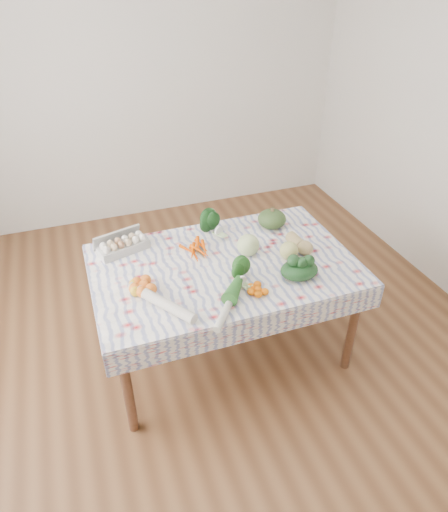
# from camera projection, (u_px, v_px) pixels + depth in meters

# --- Properties ---
(ground) EXTENTS (4.50, 4.50, 0.00)m
(ground) POSITION_uv_depth(u_px,v_px,m) (224.00, 348.00, 3.33)
(ground) COLOR brown
(ground) RESTS_ON ground
(wall_back) EXTENTS (4.00, 0.04, 2.80)m
(wall_back) POSITION_uv_depth(u_px,v_px,m) (144.00, 79.00, 4.30)
(wall_back) COLOR silver
(wall_back) RESTS_ON ground
(dining_table) EXTENTS (1.60, 1.00, 0.75)m
(dining_table) POSITION_uv_depth(u_px,v_px,m) (224.00, 274.00, 2.95)
(dining_table) COLOR brown
(dining_table) RESTS_ON ground
(tablecloth) EXTENTS (1.66, 1.06, 0.01)m
(tablecloth) POSITION_uv_depth(u_px,v_px,m) (224.00, 264.00, 2.91)
(tablecloth) COLOR white
(tablecloth) RESTS_ON dining_table
(egg_carton) EXTENTS (0.35, 0.22, 0.09)m
(egg_carton) POSITION_uv_depth(u_px,v_px,m) (124.00, 246.00, 2.99)
(egg_carton) COLOR #B5B6B0
(egg_carton) RESTS_ON tablecloth
(carrot_bunch) EXTENTS (0.23, 0.21, 0.04)m
(carrot_bunch) POSITION_uv_depth(u_px,v_px,m) (196.00, 251.00, 2.99)
(carrot_bunch) COLOR #EF5100
(carrot_bunch) RESTS_ON tablecloth
(kale_bunch) EXTENTS (0.21, 0.20, 0.15)m
(kale_bunch) POSITION_uv_depth(u_px,v_px,m) (214.00, 223.00, 3.17)
(kale_bunch) COLOR #103511
(kale_bunch) RESTS_ON tablecloth
(kabocha_squash) EXTENTS (0.24, 0.24, 0.13)m
(kabocha_squash) POSITION_uv_depth(u_px,v_px,m) (272.00, 219.00, 3.25)
(kabocha_squash) COLOR #355024
(kabocha_squash) RESTS_ON tablecloth
(cabbage) EXTENTS (0.16, 0.16, 0.15)m
(cabbage) POSITION_uv_depth(u_px,v_px,m) (248.00, 245.00, 2.95)
(cabbage) COLOR #B7CF87
(cabbage) RESTS_ON tablecloth
(butternut_squash) EXTENTS (0.13, 0.23, 0.10)m
(butternut_squash) POSITION_uv_depth(u_px,v_px,m) (300.00, 243.00, 3.01)
(butternut_squash) COLOR tan
(butternut_squash) RESTS_ON tablecloth
(orange_cluster) EXTENTS (0.24, 0.24, 0.07)m
(orange_cluster) POSITION_uv_depth(u_px,v_px,m) (144.00, 286.00, 2.66)
(orange_cluster) COLOR orange
(orange_cluster) RESTS_ON tablecloth
(broccoli) EXTENTS (0.19, 0.19, 0.11)m
(broccoli) POSITION_uv_depth(u_px,v_px,m) (236.00, 274.00, 2.71)
(broccoli) COLOR #1C5017
(broccoli) RESTS_ON tablecloth
(mandarin_cluster) EXTENTS (0.18, 0.18, 0.05)m
(mandarin_cluster) POSITION_uv_depth(u_px,v_px,m) (258.00, 289.00, 2.65)
(mandarin_cluster) COLOR orange
(mandarin_cluster) RESTS_ON tablecloth
(grapefruit) EXTENTS (0.15, 0.15, 0.12)m
(grapefruit) POSITION_uv_depth(u_px,v_px,m) (289.00, 251.00, 2.92)
(grapefruit) COLOR #C3C36B
(grapefruit) RESTS_ON tablecloth
(spinach_bag) EXTENTS (0.27, 0.24, 0.10)m
(spinach_bag) POSITION_uv_depth(u_px,v_px,m) (299.00, 270.00, 2.76)
(spinach_bag) COLOR black
(spinach_bag) RESTS_ON tablecloth
(daikon) EXTENTS (0.29, 0.40, 0.06)m
(daikon) POSITION_uv_depth(u_px,v_px,m) (166.00, 304.00, 2.53)
(daikon) COLOR beige
(daikon) RESTS_ON tablecloth
(leek) EXTENTS (0.29, 0.37, 0.05)m
(leek) POSITION_uv_depth(u_px,v_px,m) (228.00, 305.00, 2.54)
(leek) COLOR beige
(leek) RESTS_ON tablecloth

